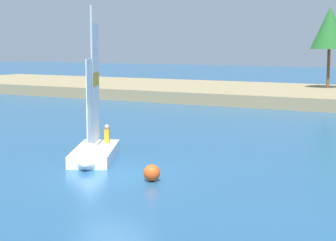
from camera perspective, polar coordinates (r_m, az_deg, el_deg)
name	(u,v)px	position (r m, az deg, el deg)	size (l,w,h in m)	color
ground_plane	(113,176)	(20.59, -5.42, -5.44)	(200.00, 200.00, 0.00)	navy
shore_bank	(330,96)	(48.14, 15.52, 2.27)	(80.00, 14.52, 0.92)	#897A56
shoreline_tree_left	(330,28)	(50.68, 15.48, 8.67)	(3.10, 3.10, 6.73)	brown
sailboat	(92,151)	(22.92, -7.42, -2.96)	(3.41, 4.73, 6.52)	white
channel_buoy	(152,173)	(19.74, -1.59, -5.12)	(0.57, 0.57, 0.57)	#E54C19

